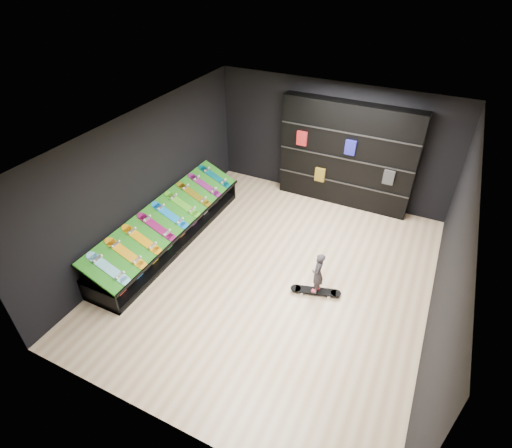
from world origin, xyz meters
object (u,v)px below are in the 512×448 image
at_px(display_rack, 170,232).
at_px(back_shelving, 346,156).
at_px(floor_skateboard, 315,292).
at_px(child, 317,280).

relative_size(display_rack, back_shelving, 1.37).
height_order(floor_skateboard, child, child).
distance_m(back_shelving, floor_skateboard, 3.72).
xyz_separation_m(back_shelving, floor_skateboard, (0.52, -3.46, -1.27)).
height_order(display_rack, child, child).
height_order(back_shelving, floor_skateboard, back_shelving).
xyz_separation_m(back_shelving, child, (0.52, -3.46, -0.96)).
height_order(display_rack, floor_skateboard, display_rack).
relative_size(display_rack, child, 8.39).
distance_m(floor_skateboard, child, 0.31).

